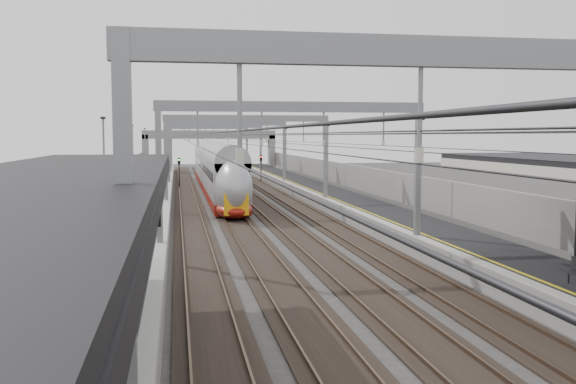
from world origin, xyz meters
name	(u,v)px	position (x,y,z in m)	size (l,w,h in m)	color
platform_left	(146,203)	(-8.00, 45.00, 0.50)	(4.00, 120.00, 1.00)	black
platform_right	(337,200)	(8.00, 45.00, 0.50)	(4.00, 120.00, 1.00)	black
tracks	(244,207)	(0.00, 45.00, 0.05)	(11.40, 140.00, 0.20)	black
overhead_line	(236,134)	(0.00, 51.62, 6.14)	(13.00, 140.00, 6.60)	gray
canopy_left	(22,189)	(-8.02, 2.99, 5.09)	(4.40, 30.00, 4.24)	black
overbridge	(209,140)	(0.00, 100.00, 5.31)	(22.00, 2.20, 6.90)	gray
wall_left	(105,190)	(-11.20, 45.00, 1.60)	(0.30, 120.00, 3.20)	gray
wall_right	(373,187)	(11.20, 45.00, 1.60)	(0.30, 120.00, 3.20)	gray
train	(216,174)	(-1.50, 58.15, 2.09)	(2.70, 49.16, 4.27)	maroon
signal_green	(179,167)	(-5.20, 66.25, 2.42)	(0.32, 0.32, 3.48)	black
signal_red_near	(245,164)	(3.20, 73.54, 2.42)	(0.32, 0.32, 3.48)	black
signal_red_far	(261,163)	(5.40, 74.90, 2.42)	(0.32, 0.32, 3.48)	black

